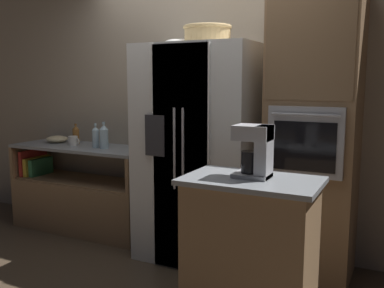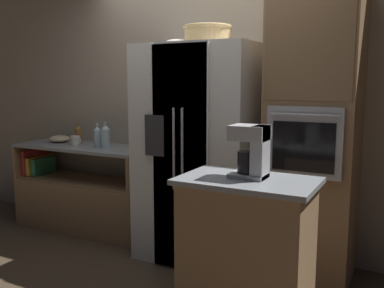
% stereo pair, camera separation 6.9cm
% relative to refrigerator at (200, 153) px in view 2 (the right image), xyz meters
% --- Properties ---
extents(ground_plane, '(20.00, 20.00, 0.00)m').
position_rel_refrigerator_xyz_m(ground_plane, '(-0.06, -0.07, -0.92)').
color(ground_plane, '#4C3D2D').
extents(wall_back, '(12.00, 0.06, 2.80)m').
position_rel_refrigerator_xyz_m(wall_back, '(-0.06, 0.40, 0.48)').
color(wall_back, tan).
rests_on(wall_back, ground_plane).
extents(counter_left, '(1.51, 0.56, 0.88)m').
position_rel_refrigerator_xyz_m(counter_left, '(-1.39, 0.09, -0.61)').
color(counter_left, '#93704C').
rests_on(counter_left, ground_plane).
extents(refrigerator, '(1.00, 0.76, 1.85)m').
position_rel_refrigerator_xyz_m(refrigerator, '(0.00, 0.00, 0.00)').
color(refrigerator, white).
rests_on(refrigerator, ground_plane).
extents(wall_oven, '(0.65, 0.66, 2.23)m').
position_rel_refrigerator_xyz_m(wall_oven, '(0.95, 0.06, 0.19)').
color(wall_oven, '#93704C').
rests_on(wall_oven, ground_plane).
extents(island_counter, '(0.78, 0.50, 0.99)m').
position_rel_refrigerator_xyz_m(island_counter, '(0.80, -0.98, -0.43)').
color(island_counter, '#93704C').
rests_on(island_counter, ground_plane).
extents(wicker_basket, '(0.40, 0.40, 0.14)m').
position_rel_refrigerator_xyz_m(wicker_basket, '(0.08, -0.03, 1.00)').
color(wicker_basket, tan).
rests_on(wicker_basket, refrigerator).
extents(fruit_bowl, '(0.24, 0.24, 0.06)m').
position_rel_refrigerator_xyz_m(fruit_bowl, '(-0.24, 0.06, 0.95)').
color(fruit_bowl, white).
rests_on(fruit_bowl, refrigerator).
extents(bottle_tall, '(0.09, 0.09, 0.26)m').
position_rel_refrigerator_xyz_m(bottle_tall, '(-1.07, 0.05, 0.08)').
color(bottle_tall, silver).
rests_on(bottle_tall, counter_left).
extents(bottle_short, '(0.07, 0.07, 0.21)m').
position_rel_refrigerator_xyz_m(bottle_short, '(-1.54, 0.18, 0.06)').
color(bottle_short, brown).
rests_on(bottle_short, counter_left).
extents(bottle_wide, '(0.07, 0.07, 0.24)m').
position_rel_refrigerator_xyz_m(bottle_wide, '(-1.18, 0.06, 0.07)').
color(bottle_wide, silver).
rests_on(bottle_wide, counter_left).
extents(mug, '(0.13, 0.10, 0.10)m').
position_rel_refrigerator_xyz_m(mug, '(-1.48, 0.07, 0.01)').
color(mug, silver).
rests_on(mug, counter_left).
extents(mixing_bowl, '(0.23, 0.23, 0.07)m').
position_rel_refrigerator_xyz_m(mixing_bowl, '(-1.79, 0.16, -0.00)').
color(mixing_bowl, beige).
rests_on(mixing_bowl, counter_left).
extents(coffee_maker, '(0.21, 0.17, 0.30)m').
position_rel_refrigerator_xyz_m(coffee_maker, '(0.82, -0.95, 0.23)').
color(coffee_maker, '#B2B2B7').
rests_on(coffee_maker, island_counter).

